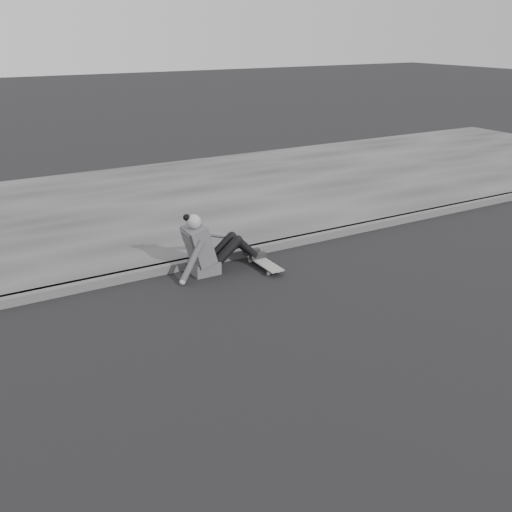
{
  "coord_description": "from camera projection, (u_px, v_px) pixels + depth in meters",
  "views": [
    {
      "loc": [
        -3.69,
        -4.3,
        3.13
      ],
      "look_at": [
        -0.41,
        1.39,
        0.5
      ],
      "focal_mm": 40.0,
      "sensor_mm": 36.0,
      "label": 1
    }
  ],
  "objects": [
    {
      "name": "seated_woman",
      "position": [
        208.0,
        248.0,
        7.74
      ],
      "size": [
        1.38,
        0.46,
        0.88
      ],
      "color": "#4A4A4C",
      "rests_on": "ground"
    },
    {
      "name": "curb",
      "position": [
        240.0,
        253.0,
        8.38
      ],
      "size": [
        24.0,
        0.16,
        0.12
      ],
      "primitive_type": "cube",
      "color": "#4D4D4D",
      "rests_on": "ground"
    },
    {
      "name": "ground",
      "position": [
        350.0,
        331.0,
        6.33
      ],
      "size": [
        80.0,
        80.0,
        0.0
      ],
      "primitive_type": "plane",
      "color": "black",
      "rests_on": "ground"
    },
    {
      "name": "sidewalk",
      "position": [
        164.0,
        202.0,
        10.81
      ],
      "size": [
        24.0,
        6.0,
        0.12
      ],
      "primitive_type": "cube",
      "color": "#3E3E3E",
      "rests_on": "ground"
    },
    {
      "name": "skateboard",
      "position": [
        264.0,
        263.0,
        7.99
      ],
      "size": [
        0.2,
        0.78,
        0.09
      ],
      "color": "#A0A19B",
      "rests_on": "ground"
    }
  ]
}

